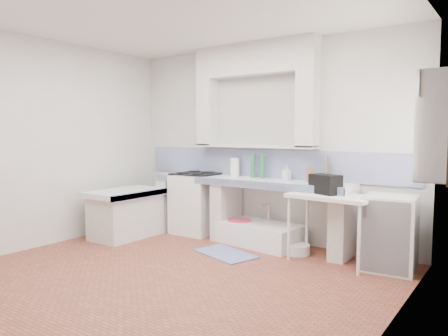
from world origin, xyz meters
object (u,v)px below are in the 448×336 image
Objects in this scene: sink at (260,235)px; side_table at (331,229)px; fridge at (390,233)px; stove at (196,204)px.

side_table is at bearing -4.36° from sink.
side_table is at bearing -172.50° from fridge.
fridge is at bearing -3.83° from stove.
stove is 0.92× the size of side_table.
fridge is (0.64, 0.14, 0.01)m from side_table.
side_table is 0.66m from fridge.
stove is 1.07× the size of fridge.
sink is 1.76m from fridge.
fridge reaches higher than side_table.
stove is at bearing 178.08° from side_table.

